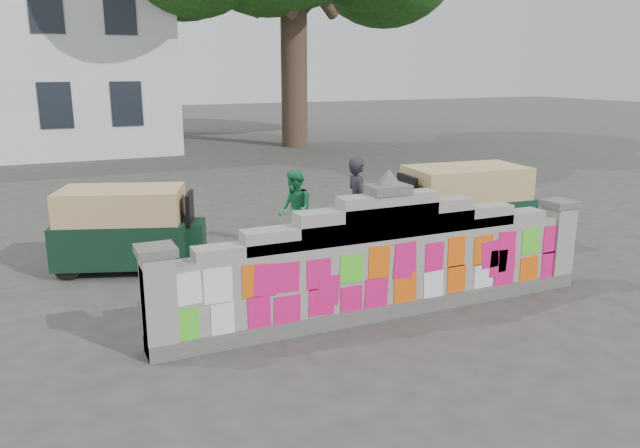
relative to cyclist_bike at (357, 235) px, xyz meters
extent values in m
plane|color=#383533|center=(-0.78, -2.32, -0.46)|extent=(100.00, 100.00, 0.00)
cube|color=#4C4C49|center=(-0.78, -2.32, -0.36)|extent=(6.40, 0.42, 0.20)
cube|color=gray|center=(-0.78, -2.32, 0.14)|extent=(6.40, 0.32, 1.00)
cube|color=gray|center=(-0.78, -2.32, 0.71)|extent=(5.20, 0.32, 0.14)
cube|color=gray|center=(-0.78, -2.32, 0.78)|extent=(4.00, 0.32, 0.28)
cube|color=gray|center=(-0.78, -2.32, 0.86)|extent=(2.60, 0.32, 0.44)
cube|color=gray|center=(-0.78, -2.32, 0.93)|extent=(1.40, 0.32, 0.58)
cube|color=#4C4C49|center=(-0.78, -2.32, 1.28)|extent=(0.55, 0.36, 0.12)
cone|color=#4C4C49|center=(-0.78, -2.32, 1.44)|extent=(0.36, 0.36, 0.22)
cube|color=gray|center=(-3.80, -2.32, 0.16)|extent=(0.36, 0.40, 1.24)
cube|color=#4C4C49|center=(-3.80, -2.32, 0.82)|extent=(0.44, 0.44, 0.10)
cube|color=gray|center=(2.24, -2.32, 0.16)|extent=(0.36, 0.40, 1.24)
cube|color=#4C4C49|center=(2.24, -2.32, 0.82)|extent=(0.44, 0.44, 0.10)
cylinder|color=#38281E|center=(5.22, 15.68, 2.54)|extent=(1.10, 1.10, 6.00)
imported|color=black|center=(0.00, 0.00, 0.00)|extent=(1.81, 0.77, 0.93)
imported|color=#23212A|center=(0.00, 0.00, 0.32)|extent=(0.42, 0.60, 1.57)
imported|color=#268E56|center=(-0.73, 1.05, 0.29)|extent=(0.63, 0.78, 1.50)
cube|color=black|center=(-3.74, 1.20, 0.02)|extent=(2.38, 1.79, 0.71)
cube|color=tan|center=(-3.74, 1.20, 0.64)|extent=(2.20, 1.69, 0.53)
cube|color=black|center=(-2.70, 0.84, 0.02)|extent=(0.62, 0.73, 0.62)
cube|color=black|center=(-2.70, 0.84, 0.55)|extent=(0.27, 0.61, 0.53)
cylinder|color=black|center=(-2.61, 0.81, -0.24)|extent=(0.45, 0.25, 0.44)
cylinder|color=black|center=(-4.65, 1.01, -0.24)|extent=(0.45, 0.25, 0.44)
cylinder|color=black|center=(-4.33, 1.93, -0.24)|extent=(0.45, 0.25, 0.44)
cube|color=black|center=(2.29, 0.03, 0.07)|extent=(2.45, 1.48, 0.78)
cube|color=tan|center=(2.29, 0.03, 0.75)|extent=(2.25, 1.41, 0.58)
cube|color=black|center=(1.08, 0.14, 0.07)|extent=(0.55, 0.72, 0.68)
cube|color=black|center=(1.08, 0.14, 0.66)|extent=(0.14, 0.69, 0.58)
cylinder|color=black|center=(0.98, 0.15, -0.22)|extent=(0.50, 0.16, 0.49)
cylinder|color=black|center=(3.21, 0.48, -0.22)|extent=(0.50, 0.16, 0.49)
cylinder|color=black|center=(3.11, -0.59, -0.22)|extent=(0.50, 0.16, 0.49)
camera|label=1|loc=(-4.89, -9.23, 2.82)|focal=35.00mm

